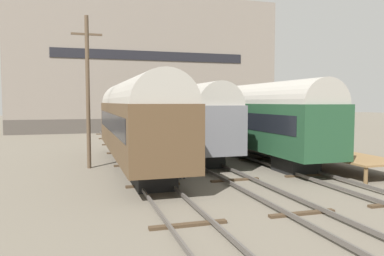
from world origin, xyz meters
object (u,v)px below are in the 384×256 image
bench (295,138)px  utility_pole (88,90)px  person_worker (182,159)px  train_car_green (252,116)px  train_car_grey (181,116)px  train_car_brown (136,118)px

bench → utility_pole: size_ratio=0.15×
person_worker → train_car_green: bearing=39.2°
train_car_green → bench: (3.07, -0.68, -1.56)m
train_car_green → person_worker: bearing=-140.8°
utility_pole → person_worker: bearing=-45.6°
train_car_green → train_car_grey: (-4.23, 3.71, -0.04)m
bench → person_worker: (-9.72, -4.75, -0.41)m
train_car_brown → utility_pole: 3.28m
train_car_brown → bench: (11.53, 0.65, -1.62)m
train_car_green → train_car_grey: 5.63m
train_car_brown → utility_pole: bearing=168.0°
bench → train_car_green: bearing=167.5°
train_car_brown → train_car_grey: bearing=50.0°
train_car_grey → bench: (7.30, -4.39, -1.52)m
train_car_green → bench: bearing=-12.5°
train_car_grey → train_car_brown: train_car_brown is taller
train_car_brown → utility_pole: (-2.77, 0.59, 1.66)m
person_worker → bench: bearing=26.0°
train_car_grey → bench: size_ratio=12.60×
bench → utility_pole: (-14.31, -0.07, 3.28)m
train_car_green → bench: train_car_green is taller
person_worker → train_car_grey: bearing=75.1°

